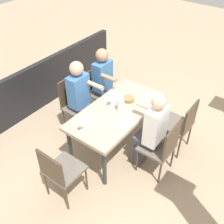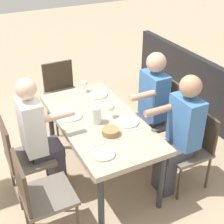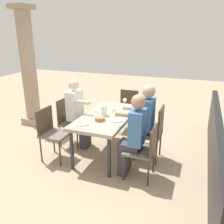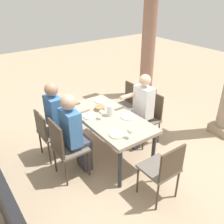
# 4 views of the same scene
# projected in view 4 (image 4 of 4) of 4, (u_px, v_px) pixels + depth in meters

# --- Properties ---
(ground_plane) EXTENTS (16.00, 16.00, 0.00)m
(ground_plane) POSITION_uv_depth(u_px,v_px,m) (109.00, 154.00, 4.31)
(ground_plane) COLOR tan
(dining_table) EXTENTS (1.60, 0.81, 0.74)m
(dining_table) POSITION_uv_depth(u_px,v_px,m) (109.00, 121.00, 3.99)
(dining_table) COLOR tan
(dining_table) RESTS_ON ground
(chair_west_north) EXTENTS (0.44, 0.44, 0.92)m
(chair_west_north) POSITION_uv_depth(u_px,v_px,m) (127.00, 103.00, 4.86)
(chair_west_north) COLOR #6A6158
(chair_west_north) RESTS_ON ground
(chair_west_south) EXTENTS (0.44, 0.44, 0.85)m
(chair_west_south) POSITION_uv_depth(u_px,v_px,m) (49.00, 131.00, 4.03)
(chair_west_south) COLOR #6A6158
(chair_west_south) RESTS_ON ground
(chair_mid_north) EXTENTS (0.44, 0.44, 0.93)m
(chair_mid_north) POSITION_uv_depth(u_px,v_px,m) (148.00, 115.00, 4.44)
(chair_mid_north) COLOR #6A6158
(chair_mid_north) RESTS_ON ground
(chair_mid_south) EXTENTS (0.44, 0.44, 0.97)m
(chair_mid_south) POSITION_uv_depth(u_px,v_px,m) (65.00, 146.00, 3.57)
(chair_mid_south) COLOR #6A6158
(chair_mid_south) RESTS_ON ground
(chair_head_east) EXTENTS (0.44, 0.44, 0.90)m
(chair_head_east) POSITION_uv_depth(u_px,v_px,m) (164.00, 168.00, 3.19)
(chair_head_east) COLOR #6A6158
(chair_head_east) RESTS_ON ground
(diner_woman_green) EXTENTS (0.35, 0.49, 1.33)m
(diner_woman_green) POSITION_uv_depth(u_px,v_px,m) (140.00, 109.00, 4.26)
(diner_woman_green) COLOR #3F3F4C
(diner_woman_green) RESTS_ON ground
(diner_man_white) EXTENTS (0.35, 0.50, 1.32)m
(diner_man_white) POSITION_uv_depth(u_px,v_px,m) (58.00, 117.00, 4.02)
(diner_man_white) COLOR #3F3F4C
(diner_man_white) RESTS_ON ground
(diner_guest_third) EXTENTS (0.35, 0.50, 1.34)m
(diner_guest_third) POSITION_uv_depth(u_px,v_px,m) (75.00, 132.00, 3.59)
(diner_guest_third) COLOR #3F3F4C
(diner_guest_third) RESTS_ON ground
(stone_column_near) EXTENTS (0.43, 0.43, 3.03)m
(stone_column_near) POSITION_uv_depth(u_px,v_px,m) (149.00, 37.00, 5.87)
(stone_column_near) COLOR #936B56
(stone_column_near) RESTS_ON ground
(plate_0) EXTENTS (0.22, 0.22, 0.02)m
(plate_0) POSITION_uv_depth(u_px,v_px,m) (101.00, 101.00, 4.45)
(plate_0) COLOR silver
(plate_0) RESTS_ON dining_table
(fork_0) EXTENTS (0.03, 0.17, 0.01)m
(fork_0) POSITION_uv_depth(u_px,v_px,m) (97.00, 99.00, 4.56)
(fork_0) COLOR silver
(fork_0) RESTS_ON dining_table
(spoon_0) EXTENTS (0.02, 0.17, 0.01)m
(spoon_0) POSITION_uv_depth(u_px,v_px,m) (106.00, 104.00, 4.35)
(spoon_0) COLOR silver
(spoon_0) RESTS_ON dining_table
(plate_1) EXTENTS (0.24, 0.24, 0.02)m
(plate_1) POSITION_uv_depth(u_px,v_px,m) (91.00, 116.00, 3.96)
(plate_1) COLOR white
(plate_1) RESTS_ON dining_table
(wine_glass_1) EXTENTS (0.08, 0.08, 0.16)m
(wine_glass_1) POSITION_uv_depth(u_px,v_px,m) (101.00, 112.00, 3.84)
(wine_glass_1) COLOR white
(wine_glass_1) RESTS_ON dining_table
(fork_1) EXTENTS (0.02, 0.17, 0.01)m
(fork_1) POSITION_uv_depth(u_px,v_px,m) (86.00, 113.00, 4.07)
(fork_1) COLOR silver
(fork_1) RESTS_ON dining_table
(spoon_1) EXTENTS (0.03, 0.17, 0.01)m
(spoon_1) POSITION_uv_depth(u_px,v_px,m) (96.00, 120.00, 3.86)
(spoon_1) COLOR silver
(spoon_1) RESTS_ON dining_table
(plate_2) EXTENTS (0.26, 0.26, 0.02)m
(plate_2) POSITION_uv_depth(u_px,v_px,m) (128.00, 117.00, 3.94)
(plate_2) COLOR silver
(plate_2) RESTS_ON dining_table
(fork_2) EXTENTS (0.02, 0.17, 0.01)m
(fork_2) POSITION_uv_depth(u_px,v_px,m) (123.00, 113.00, 4.05)
(fork_2) COLOR silver
(fork_2) RESTS_ON dining_table
(spoon_2) EXTENTS (0.03, 0.17, 0.01)m
(spoon_2) POSITION_uv_depth(u_px,v_px,m) (135.00, 121.00, 3.84)
(spoon_2) COLOR silver
(spoon_2) RESTS_ON dining_table
(plate_3) EXTENTS (0.23, 0.23, 0.02)m
(plate_3) POSITION_uv_depth(u_px,v_px,m) (117.00, 134.00, 3.49)
(plate_3) COLOR silver
(plate_3) RESTS_ON dining_table
(wine_glass_3) EXTENTS (0.08, 0.08, 0.15)m
(wine_glass_3) POSITION_uv_depth(u_px,v_px,m) (130.00, 131.00, 3.38)
(wine_glass_3) COLOR white
(wine_glass_3) RESTS_ON dining_table
(fork_3) EXTENTS (0.03, 0.17, 0.01)m
(fork_3) POSITION_uv_depth(u_px,v_px,m) (111.00, 130.00, 3.60)
(fork_3) COLOR silver
(fork_3) RESTS_ON dining_table
(spoon_3) EXTENTS (0.02, 0.17, 0.01)m
(spoon_3) POSITION_uv_depth(u_px,v_px,m) (124.00, 140.00, 3.38)
(spoon_3) COLOR silver
(spoon_3) RESTS_ON dining_table
(water_pitcher) EXTENTS (0.11, 0.11, 0.18)m
(water_pitcher) POSITION_uv_depth(u_px,v_px,m) (110.00, 111.00, 3.97)
(water_pitcher) COLOR white
(water_pitcher) RESTS_ON dining_table
(bread_basket) EXTENTS (0.17, 0.17, 0.06)m
(bread_basket) POSITION_uv_depth(u_px,v_px,m) (100.00, 108.00, 4.16)
(bread_basket) COLOR #9E7547
(bread_basket) RESTS_ON dining_table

